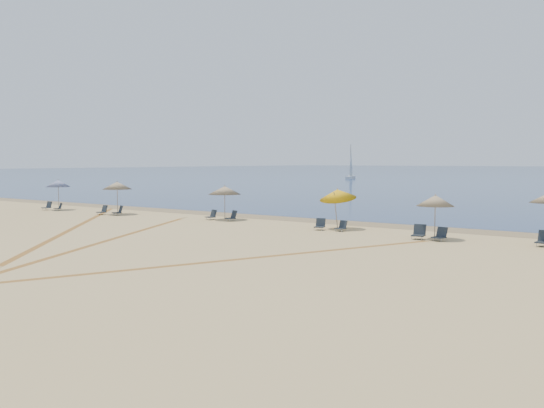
{
  "coord_description": "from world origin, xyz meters",
  "views": [
    {
      "loc": [
        20.35,
        -9.09,
        3.95
      ],
      "look_at": [
        0.0,
        20.0,
        1.3
      ],
      "focal_mm": 38.45,
      "sensor_mm": 36.0,
      "label": 1
    }
  ],
  "objects_px": {
    "umbrella_3": "(338,194)",
    "sailboat_0": "(351,168)",
    "umbrella_1": "(117,186)",
    "chair_8": "(419,233)",
    "chair_10": "(544,239)",
    "umbrella_2": "(225,190)",
    "chair_3": "(119,211)",
    "chair_5": "(232,216)",
    "chair_2": "(103,210)",
    "chair_4": "(212,215)",
    "chair_9": "(440,235)",
    "chair_1": "(59,207)",
    "umbrella_0": "(58,183)",
    "chair_6": "(320,225)",
    "umbrella_4": "(435,201)",
    "chair_7": "(342,227)",
    "chair_0": "(48,206)"
  },
  "relations": [
    {
      "from": "chair_5",
      "to": "sailboat_0",
      "type": "distance_m",
      "value": 92.08
    },
    {
      "from": "umbrella_0",
      "to": "chair_1",
      "type": "xyz_separation_m",
      "value": [
        0.68,
        -0.47,
        -1.85
      ]
    },
    {
      "from": "chair_2",
      "to": "chair_4",
      "type": "xyz_separation_m",
      "value": [
        8.93,
        1.84,
        -0.01
      ]
    },
    {
      "from": "umbrella_3",
      "to": "chair_8",
      "type": "distance_m",
      "value": 6.04
    },
    {
      "from": "umbrella_0",
      "to": "chair_8",
      "type": "distance_m",
      "value": 30.32
    },
    {
      "from": "umbrella_3",
      "to": "chair_5",
      "type": "xyz_separation_m",
      "value": [
        -7.71,
        -0.19,
        -1.71
      ]
    },
    {
      "from": "chair_1",
      "to": "chair_0",
      "type": "bearing_deg",
      "value": -151.12
    },
    {
      "from": "umbrella_3",
      "to": "sailboat_0",
      "type": "bearing_deg",
      "value": 116.81
    },
    {
      "from": "umbrella_3",
      "to": "chair_2",
      "type": "distance_m",
      "value": 18.55
    },
    {
      "from": "chair_10",
      "to": "umbrella_2",
      "type": "bearing_deg",
      "value": -177.34
    },
    {
      "from": "chair_4",
      "to": "chair_10",
      "type": "height_order",
      "value": "chair_10"
    },
    {
      "from": "chair_1",
      "to": "chair_10",
      "type": "xyz_separation_m",
      "value": [
        35.23,
        1.02,
        0.06
      ]
    },
    {
      "from": "umbrella_4",
      "to": "chair_2",
      "type": "relative_size",
      "value": 3.17
    },
    {
      "from": "umbrella_1",
      "to": "chair_0",
      "type": "height_order",
      "value": "umbrella_1"
    },
    {
      "from": "chair_2",
      "to": "umbrella_0",
      "type": "bearing_deg",
      "value": 179.42
    },
    {
      "from": "chair_5",
      "to": "umbrella_1",
      "type": "bearing_deg",
      "value": -151.08
    },
    {
      "from": "chair_7",
      "to": "chair_4",
      "type": "bearing_deg",
      "value": -173.26
    },
    {
      "from": "chair_3",
      "to": "chair_8",
      "type": "relative_size",
      "value": 1.1
    },
    {
      "from": "chair_4",
      "to": "chair_10",
      "type": "xyz_separation_m",
      "value": [
        20.64,
        -0.56,
        0.03
      ]
    },
    {
      "from": "umbrella_2",
      "to": "chair_6",
      "type": "xyz_separation_m",
      "value": [
        8.23,
        -1.43,
        -1.68
      ]
    },
    {
      "from": "umbrella_4",
      "to": "chair_6",
      "type": "bearing_deg",
      "value": 179.75
    },
    {
      "from": "umbrella_3",
      "to": "chair_7",
      "type": "height_order",
      "value": "umbrella_3"
    },
    {
      "from": "chair_3",
      "to": "chair_7",
      "type": "distance_m",
      "value": 17.75
    },
    {
      "from": "chair_1",
      "to": "chair_6",
      "type": "relative_size",
      "value": 0.96
    },
    {
      "from": "chair_9",
      "to": "chair_10",
      "type": "height_order",
      "value": "chair_10"
    },
    {
      "from": "umbrella_4",
      "to": "chair_7",
      "type": "bearing_deg",
      "value": 178.39
    },
    {
      "from": "umbrella_3",
      "to": "chair_9",
      "type": "distance_m",
      "value": 7.09
    },
    {
      "from": "chair_3",
      "to": "chair_10",
      "type": "distance_m",
      "value": 28.16
    },
    {
      "from": "umbrella_0",
      "to": "chair_5",
      "type": "bearing_deg",
      "value": 3.82
    },
    {
      "from": "umbrella_1",
      "to": "chair_7",
      "type": "distance_m",
      "value": 18.68
    },
    {
      "from": "umbrella_1",
      "to": "chair_6",
      "type": "height_order",
      "value": "umbrella_1"
    },
    {
      "from": "chair_8",
      "to": "chair_3",
      "type": "bearing_deg",
      "value": 173.0
    },
    {
      "from": "chair_0",
      "to": "chair_10",
      "type": "xyz_separation_m",
      "value": [
        36.48,
        1.19,
        0.02
      ]
    },
    {
      "from": "chair_2",
      "to": "chair_3",
      "type": "xyz_separation_m",
      "value": [
        1.42,
        0.26,
        0.01
      ]
    },
    {
      "from": "umbrella_2",
      "to": "chair_3",
      "type": "bearing_deg",
      "value": -165.35
    },
    {
      "from": "chair_9",
      "to": "chair_6",
      "type": "bearing_deg",
      "value": -170.41
    },
    {
      "from": "chair_9",
      "to": "chair_10",
      "type": "xyz_separation_m",
      "value": [
        4.54,
        0.93,
        0.02
      ]
    },
    {
      "from": "umbrella_1",
      "to": "chair_8",
      "type": "distance_m",
      "value": 23.42
    },
    {
      "from": "umbrella_3",
      "to": "chair_1",
      "type": "bearing_deg",
      "value": -175.74
    },
    {
      "from": "umbrella_0",
      "to": "umbrella_3",
      "type": "relative_size",
      "value": 0.98
    },
    {
      "from": "chair_2",
      "to": "chair_7",
      "type": "relative_size",
      "value": 1.09
    },
    {
      "from": "umbrella_2",
      "to": "chair_5",
      "type": "xyz_separation_m",
      "value": [
        1.04,
        -0.53,
        -1.66
      ]
    },
    {
      "from": "umbrella_3",
      "to": "chair_9",
      "type": "relative_size",
      "value": 3.23
    },
    {
      "from": "umbrella_0",
      "to": "chair_2",
      "type": "relative_size",
      "value": 3.42
    },
    {
      "from": "umbrella_2",
      "to": "chair_6",
      "type": "bearing_deg",
      "value": -9.84
    },
    {
      "from": "chair_5",
      "to": "chair_10",
      "type": "distance_m",
      "value": 18.93
    },
    {
      "from": "chair_3",
      "to": "chair_10",
      "type": "height_order",
      "value": "chair_10"
    },
    {
      "from": "sailboat_0",
      "to": "umbrella_1",
      "type": "bearing_deg",
      "value": -90.09
    },
    {
      "from": "chair_3",
      "to": "chair_5",
      "type": "xyz_separation_m",
      "value": [
        9.22,
        1.61,
        -0.01
      ]
    },
    {
      "from": "chair_4",
      "to": "chair_6",
      "type": "xyz_separation_m",
      "value": [
        8.9,
        -0.87,
        -0.0
      ]
    }
  ]
}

